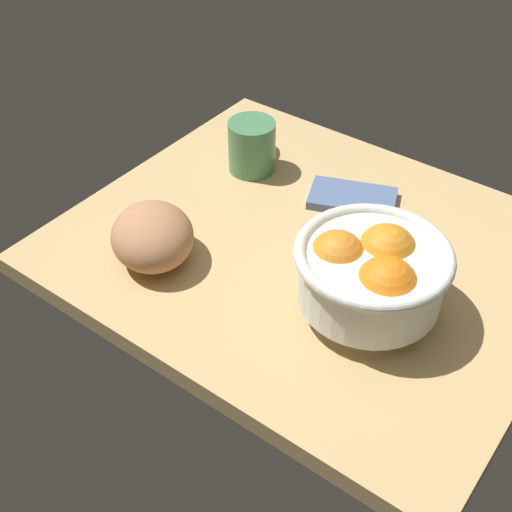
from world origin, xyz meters
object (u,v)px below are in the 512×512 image
(fruit_bowl, at_px, (371,272))
(bread_loaf, at_px, (152,236))
(napkin_folded, at_px, (352,198))
(mug, at_px, (252,145))

(fruit_bowl, height_order, bread_loaf, fruit_bowl)
(fruit_bowl, relative_size, napkin_folded, 1.48)
(bread_loaf, relative_size, napkin_folded, 0.99)
(fruit_bowl, bearing_deg, napkin_folded, 124.91)
(bread_loaf, relative_size, mug, 1.17)
(mug, bearing_deg, fruit_bowl, -29.28)
(napkin_folded, relative_size, mug, 1.18)
(mug, bearing_deg, napkin_folded, 4.92)
(fruit_bowl, relative_size, mug, 1.75)
(bread_loaf, bearing_deg, napkin_folded, 61.18)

